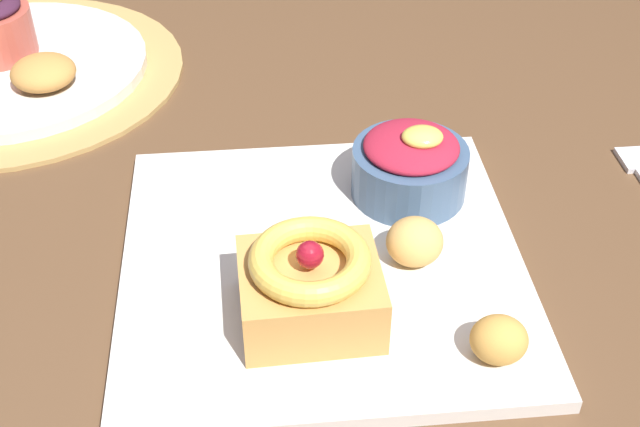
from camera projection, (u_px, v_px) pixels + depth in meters
The scene contains 9 objects.
dining_table at pixel (236, 191), 0.88m from camera, with size 1.44×0.99×0.73m.
woven_placemat at pixel (12, 74), 0.89m from camera, with size 0.36×0.36×0.01m, color #AD894C.
front_plate at pixel (322, 264), 0.65m from camera, with size 0.31×0.31×0.01m, color silver.
cake_slice at pixel (310, 285), 0.58m from camera, with size 0.10×0.09×0.07m.
berry_ramekin at pixel (410, 165), 0.70m from camera, with size 0.10×0.10×0.07m.
fritter_front at pixel (499, 340), 0.56m from camera, with size 0.04×0.04×0.03m, color gold.
fritter_middle at pixel (415, 242), 0.64m from camera, with size 0.04×0.04×0.04m, color tan.
back_plate at pixel (10, 66), 0.88m from camera, with size 0.28×0.28×0.01m, color silver.
back_pastry at pixel (43, 72), 0.83m from camera, with size 0.06×0.06×0.03m, color #B77F3D.
Camera 1 is at (0.02, -0.70, 1.18)m, focal length 47.28 mm.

